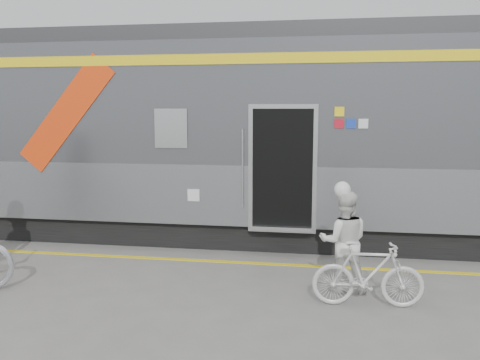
# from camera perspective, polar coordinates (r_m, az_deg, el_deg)

# --- Properties ---
(ground) EXTENTS (90.00, 90.00, 0.00)m
(ground) POSITION_cam_1_polar(r_m,az_deg,el_deg) (6.91, -8.32, -14.13)
(ground) COLOR slate
(ground) RESTS_ON ground
(train) EXTENTS (24.00, 3.17, 4.10)m
(train) POSITION_cam_1_polar(r_m,az_deg,el_deg) (10.70, -6.35, 5.04)
(train) COLOR black
(train) RESTS_ON ground
(safety_strip) EXTENTS (24.00, 0.12, 0.01)m
(safety_strip) POSITION_cam_1_polar(r_m,az_deg,el_deg) (8.87, -4.07, -9.02)
(safety_strip) COLOR yellow
(safety_strip) RESTS_ON ground
(woman) EXTENTS (0.73, 0.58, 1.45)m
(woman) POSITION_cam_1_polar(r_m,az_deg,el_deg) (7.41, 11.58, -6.77)
(woman) COLOR white
(woman) RESTS_ON ground
(bicycle_right) EXTENTS (1.48, 0.49, 0.88)m
(bicycle_right) POSITION_cam_1_polar(r_m,az_deg,el_deg) (6.98, 14.18, -10.22)
(bicycle_right) COLOR silver
(bicycle_right) RESTS_ON ground
(helmet_woman) EXTENTS (0.23, 0.23, 0.23)m
(helmet_woman) POSITION_cam_1_polar(r_m,az_deg,el_deg) (7.25, 11.77, -0.31)
(helmet_woman) COLOR white
(helmet_woman) RESTS_ON woman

